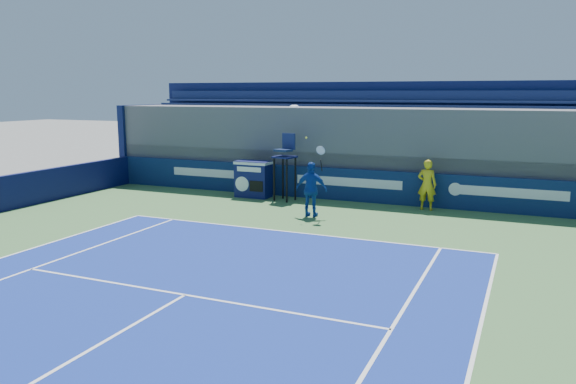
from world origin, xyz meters
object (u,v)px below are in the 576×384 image
at_px(umpire_chair, 285,160).
at_px(match_clock, 253,178).
at_px(ball_person, 427,185).
at_px(tennis_player, 312,189).

bearing_deg(umpire_chair, match_clock, 174.78).
xyz_separation_m(ball_person, match_clock, (-6.47, -0.23, -0.13)).
bearing_deg(umpire_chair, ball_person, 3.96).
bearing_deg(ball_person, tennis_player, 39.11).
relative_size(ball_person, match_clock, 1.24).
xyz_separation_m(ball_person, tennis_player, (-3.20, -2.54, 0.02)).
distance_m(umpire_chair, tennis_player, 2.95).
xyz_separation_m(match_clock, umpire_chair, (1.39, -0.13, 0.79)).
relative_size(match_clock, tennis_player, 0.54).
xyz_separation_m(ball_person, umpire_chair, (-5.09, -0.35, 0.65)).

